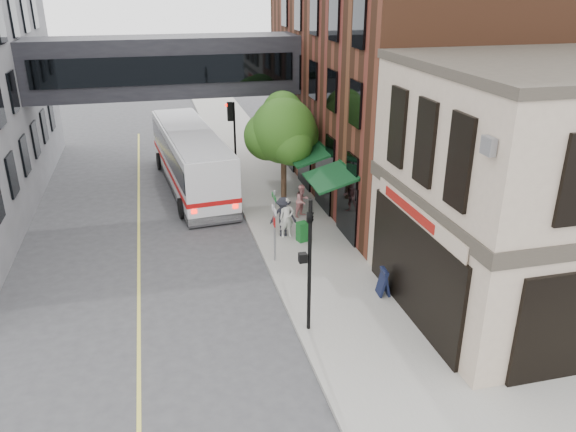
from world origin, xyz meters
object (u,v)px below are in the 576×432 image
pedestrian_b (302,201)px  newspaper_box (302,232)px  pedestrian_c (283,217)px  bus (191,156)px  sandwich_board (384,282)px  pedestrian_a (287,218)px

pedestrian_b → newspaper_box: bearing=-136.8°
pedestrian_b → pedestrian_c: size_ratio=0.88×
bus → newspaper_box: 9.54m
pedestrian_b → newspaper_box: size_ratio=1.82×
bus → sandwich_board: bus is taller
pedestrian_b → sandwich_board: size_ratio=1.56×
pedestrian_b → newspaper_box: (-0.73, -2.71, -0.36)m
pedestrian_c → newspaper_box: size_ratio=2.07×
pedestrian_a → pedestrian_b: bearing=56.5°
bus → pedestrian_c: (3.34, -7.83, -0.72)m
pedestrian_a → pedestrian_b: (1.27, 2.08, -0.10)m
pedestrian_a → newspaper_box: 0.95m
newspaper_box → sandwich_board: size_ratio=0.86×
bus → pedestrian_c: size_ratio=6.60×
pedestrian_a → pedestrian_c: 0.17m
pedestrian_b → pedestrian_c: (-1.40, -1.97, 0.11)m
bus → sandwich_board: 14.81m
sandwich_board → pedestrian_c: bearing=116.0°
pedestrian_b → sandwich_board: bearing=-115.1°
pedestrian_a → newspaper_box: bearing=-51.3°
bus → pedestrian_a: 8.70m
pedestrian_a → newspaper_box: pedestrian_a is taller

